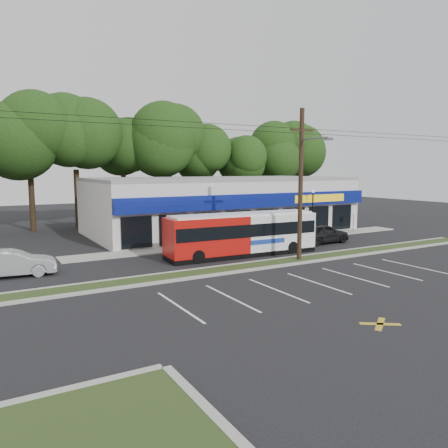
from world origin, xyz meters
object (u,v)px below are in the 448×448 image
car_dark (322,233)px  pedestrian_b (302,230)px  utility_pole (299,180)px  metrobus (243,233)px  car_silver (13,263)px  pedestrian_a (230,236)px  lamp_post (313,207)px  sign_post (354,217)px

car_dark → pedestrian_b: bearing=0.9°
utility_pole → metrobus: 5.63m
car_silver → pedestrian_b: size_ratio=2.80×
pedestrian_a → pedestrian_b: pedestrian_b is taller
car_dark → utility_pole: bearing=123.4°
pedestrian_a → utility_pole: bearing=95.7°
metrobus → car_dark: (8.41, 1.00, -0.76)m
lamp_post → car_dark: size_ratio=0.87×
utility_pole → car_dark: bearing=35.9°
lamp_post → pedestrian_b: lamp_post is taller
car_dark → pedestrian_b: (-0.15, 2.38, -0.01)m
sign_post → car_dark: size_ratio=0.45×
lamp_post → car_dark: (-1.85, -3.30, -1.84)m
pedestrian_a → pedestrian_b: (6.90, -0.62, 0.04)m
utility_pole → sign_post: (13.17, 7.65, -3.86)m
sign_post → pedestrian_b: size_ratio=1.34×
metrobus → sign_post: bearing=17.6°
car_silver → pedestrian_a: (16.04, 2.69, 0.02)m
utility_pole → pedestrian_a: 8.91m
pedestrian_a → pedestrian_b: size_ratio=0.95×
lamp_post → car_dark: bearing=-119.3°
sign_post → pedestrian_b: (-7.00, -0.69, -0.73)m
pedestrian_a → metrobus: bearing=71.4°
pedestrian_a → pedestrian_b: bearing=175.1°
utility_pole → sign_post: 15.71m
car_silver → pedestrian_b: bearing=-77.7°
lamp_post → pedestrian_a: bearing=-178.1°
utility_pole → pedestrian_a: (-0.73, 7.57, -4.63)m
utility_pole → metrobus: (-2.09, 3.57, -3.82)m
utility_pole → car_silver: size_ratio=10.79×
metrobus → utility_pole: bearing=-57.0°
lamp_post → metrobus: (-10.26, -4.30, -1.07)m
metrobus → lamp_post: bearing=25.4°
metrobus → pedestrian_a: bearing=73.8°
lamp_post → pedestrian_a: 9.10m
utility_pole → car_silver: bearing=163.8°
car_dark → lamp_post: bearing=-31.9°
utility_pole → car_silver: 18.07m
pedestrian_b → metrobus: bearing=13.6°
lamp_post → sign_post: (5.00, -0.23, -1.12)m
metrobus → pedestrian_a: metrobus is taller
car_silver → pedestrian_b: 23.03m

